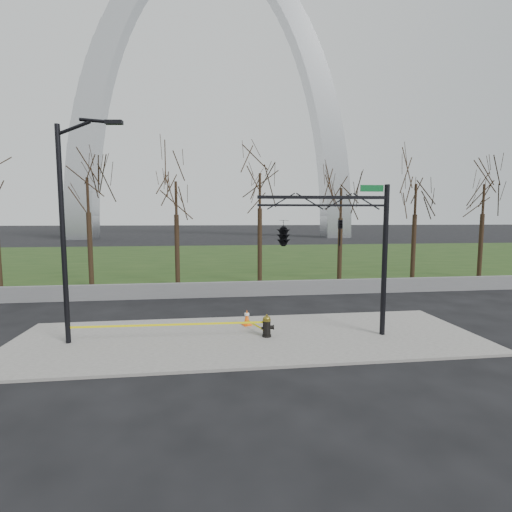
{
  "coord_description": "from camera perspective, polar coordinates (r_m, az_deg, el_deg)",
  "views": [
    {
      "loc": [
        -1.54,
        -13.97,
        4.7
      ],
      "look_at": [
        0.54,
        2.0,
        3.06
      ],
      "focal_mm": 25.94,
      "sensor_mm": 36.0,
      "label": 1
    }
  ],
  "objects": [
    {
      "name": "gateway_arch",
      "position": [
        93.23,
        -6.67,
        23.12
      ],
      "size": [
        66.0,
        6.0,
        65.0
      ],
      "primitive_type": null,
      "color": "#B3B5BA",
      "rests_on": "ground"
    },
    {
      "name": "traffic_cone",
      "position": [
        16.19,
        -1.41,
        -9.44
      ],
      "size": [
        0.46,
        0.46,
        0.69
      ],
      "rotation": [
        0.0,
        0.0,
        0.36
      ],
      "color": "#FD5B0D",
      "rests_on": "sidewalk"
    },
    {
      "name": "street_light",
      "position": [
        14.94,
        -26.96,
        5.15
      ],
      "size": [
        2.38,
        0.5,
        8.21
      ],
      "rotation": [
        0.0,
        0.0,
        -0.13
      ],
      "color": "black",
      "rests_on": "ground"
    },
    {
      "name": "grass_strip",
      "position": [
        44.25,
        -5.38,
        -0.28
      ],
      "size": [
        120.0,
        40.0,
        0.06
      ],
      "primitive_type": "cube",
      "color": "#1B3413",
      "rests_on": "ground"
    },
    {
      "name": "fire_hydrant",
      "position": [
        14.68,
        1.71,
        -10.79
      ],
      "size": [
        0.55,
        0.36,
        0.89
      ],
      "rotation": [
        0.0,
        0.0,
        -0.1
      ],
      "color": "black",
      "rests_on": "sidewalk"
    },
    {
      "name": "sidewalk",
      "position": [
        14.81,
        -1.1,
        -12.5
      ],
      "size": [
        18.0,
        6.0,
        0.1
      ],
      "primitive_type": "cube",
      "color": "slate",
      "rests_on": "ground"
    },
    {
      "name": "tree_row",
      "position": [
        25.99,
        -5.73,
        4.7
      ],
      "size": [
        44.47,
        4.0,
        8.42
      ],
      "color": "black",
      "rests_on": "ground"
    },
    {
      "name": "guardrail",
      "position": [
        22.43,
        -3.36,
        -5.13
      ],
      "size": [
        60.0,
        0.3,
        0.9
      ],
      "primitive_type": "cube",
      "color": "#59595B",
      "rests_on": "ground"
    },
    {
      "name": "caution_tape",
      "position": [
        14.74,
        -10.53,
        -10.4
      ],
      "size": [
        7.43,
        1.65,
        0.45
      ],
      "color": "yellow",
      "rests_on": "ground"
    },
    {
      "name": "ground",
      "position": [
        14.82,
        -1.1,
        -12.68
      ],
      "size": [
        500.0,
        500.0,
        0.0
      ],
      "primitive_type": "plane",
      "color": "black",
      "rests_on": "ground"
    },
    {
      "name": "traffic_signal_mast",
      "position": [
        14.25,
        7.29,
        3.53
      ],
      "size": [
        5.09,
        2.51,
        6.0
      ],
      "rotation": [
        0.0,
        0.0,
        -0.06
      ],
      "color": "black",
      "rests_on": "ground"
    }
  ]
}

